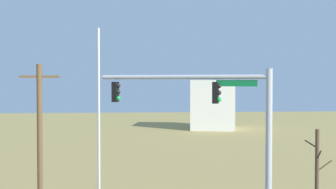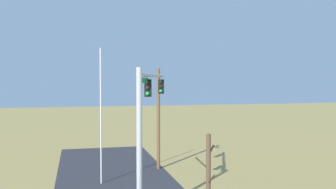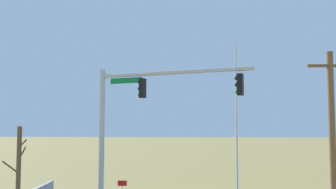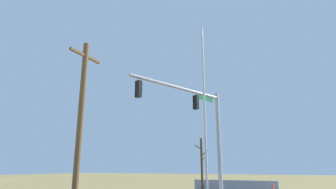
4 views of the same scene
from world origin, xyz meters
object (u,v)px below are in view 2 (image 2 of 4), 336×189
Objects in this scene: flagpole at (101,116)px; bare_tree at (208,187)px; signal_mast at (147,110)px; utility_pole at (158,117)px.

bare_tree is (10.32, 3.81, -2.14)m from flagpole.
flagpole reaches higher than signal_mast.
signal_mast is 5.72m from flagpole.
flagpole reaches higher than utility_pole.
utility_pole is (-8.44, 2.46, -1.20)m from signal_mast.
signal_mast is 0.96× the size of utility_pole.
utility_pole is at bearing 176.73° from bare_tree.
signal_mast is at bearing 21.98° from flagpole.
flagpole reaches higher than bare_tree.
signal_mast is at bearing -161.58° from bare_tree.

